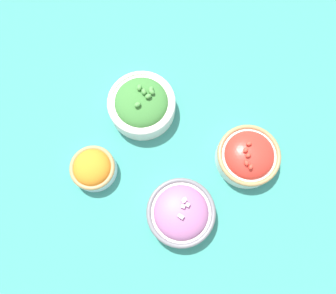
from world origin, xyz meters
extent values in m
plane|color=#337F75|center=(0.00, 0.00, 0.00)|extent=(3.00, 3.00, 0.00)
cylinder|color=silver|center=(-0.13, 0.05, 0.03)|extent=(0.18, 0.18, 0.05)
torus|color=silver|center=(-0.13, 0.05, 0.05)|extent=(0.18, 0.18, 0.01)
ellipsoid|color=#387533|center=(-0.13, 0.05, 0.05)|extent=(0.14, 0.14, 0.05)
ellipsoid|color=#47893D|center=(-0.12, 0.08, 0.08)|extent=(0.02, 0.02, 0.01)
ellipsoid|color=#47893D|center=(-0.12, 0.08, 0.08)|extent=(0.02, 0.01, 0.01)
ellipsoid|color=#47893D|center=(-0.15, 0.07, 0.09)|extent=(0.02, 0.02, 0.01)
ellipsoid|color=#47893D|center=(-0.11, 0.06, 0.09)|extent=(0.02, 0.02, 0.01)
ellipsoid|color=#47893D|center=(-0.13, 0.07, 0.09)|extent=(0.02, 0.02, 0.01)
ellipsoid|color=#47893D|center=(-0.12, 0.03, 0.09)|extent=(0.02, 0.02, 0.01)
cylinder|color=silver|center=(0.13, -0.12, 0.02)|extent=(0.17, 0.17, 0.05)
torus|color=slate|center=(0.13, -0.12, 0.05)|extent=(0.17, 0.17, 0.01)
ellipsoid|color=#9E5B8E|center=(0.13, -0.12, 0.05)|extent=(0.14, 0.14, 0.06)
cube|color=#C699C1|center=(0.12, -0.09, 0.08)|extent=(0.01, 0.01, 0.01)
cube|color=#C699C1|center=(0.12, -0.09, 0.08)|extent=(0.01, 0.01, 0.01)
cube|color=#C699C1|center=(0.14, -0.13, 0.08)|extent=(0.01, 0.01, 0.01)
cube|color=#C699C1|center=(0.13, -0.10, 0.08)|extent=(0.01, 0.01, 0.01)
cube|color=#C699C1|center=(0.13, -0.09, 0.08)|extent=(0.01, 0.01, 0.01)
cube|color=#C699C1|center=(0.13, -0.13, 0.08)|extent=(0.01, 0.01, 0.01)
cylinder|color=silver|center=(-0.12, -0.16, 0.02)|extent=(0.12, 0.12, 0.04)
torus|color=#997A4C|center=(-0.12, -0.16, 0.04)|extent=(0.12, 0.12, 0.01)
ellipsoid|color=orange|center=(-0.12, -0.16, 0.04)|extent=(0.10, 0.10, 0.06)
cylinder|color=silver|center=(0.18, 0.11, 0.02)|extent=(0.16, 0.16, 0.04)
torus|color=#997A4C|center=(0.18, 0.11, 0.04)|extent=(0.16, 0.16, 0.01)
ellipsoid|color=red|center=(0.18, 0.11, 0.04)|extent=(0.13, 0.13, 0.06)
ellipsoid|color=red|center=(0.20, 0.08, 0.08)|extent=(0.01, 0.02, 0.01)
ellipsoid|color=red|center=(0.16, 0.12, 0.08)|extent=(0.02, 0.02, 0.01)
ellipsoid|color=red|center=(0.16, 0.10, 0.08)|extent=(0.01, 0.02, 0.01)
ellipsoid|color=red|center=(0.18, 0.08, 0.08)|extent=(0.02, 0.02, 0.01)
ellipsoid|color=red|center=(0.18, 0.09, 0.08)|extent=(0.02, 0.02, 0.01)
camera|label=1|loc=(0.13, -0.17, 0.86)|focal=35.00mm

